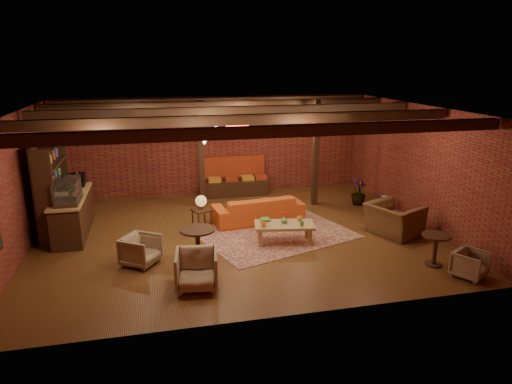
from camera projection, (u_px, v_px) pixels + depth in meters
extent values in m
plane|color=#3A1A0E|center=(238.00, 235.00, 11.75)|extent=(10.00, 10.00, 0.00)
cube|color=black|center=(236.00, 109.00, 10.85)|extent=(10.00, 8.00, 0.02)
cube|color=maroon|center=(215.00, 146.00, 15.05)|extent=(10.00, 0.02, 3.20)
cube|color=maroon|center=(281.00, 232.00, 7.56)|extent=(10.00, 0.02, 3.20)
cube|color=maroon|center=(18.00, 186.00, 10.23)|extent=(0.02, 8.00, 3.20)
cube|color=maroon|center=(418.00, 164.00, 12.37)|extent=(0.02, 8.00, 3.20)
cylinder|color=black|center=(226.00, 116.00, 12.45)|extent=(9.60, 0.12, 0.12)
cube|color=black|center=(201.00, 155.00, 13.61)|extent=(0.16, 0.16, 3.20)
cube|color=black|center=(316.00, 154.00, 13.77)|extent=(0.16, 0.16, 3.20)
imported|color=#337F33|center=(75.00, 186.00, 11.68)|extent=(0.35, 0.39, 0.30)
cube|color=#FF2F19|center=(237.00, 126.00, 14.12)|extent=(0.86, 0.06, 0.30)
cube|color=maroon|center=(275.00, 233.00, 11.82)|extent=(4.38, 3.83, 0.01)
imported|color=#CB501C|center=(258.00, 209.00, 12.64)|extent=(2.57, 1.26, 0.72)
cube|color=#A3814C|center=(284.00, 225.00, 11.12)|extent=(1.54, 0.96, 0.07)
cube|color=#A3814C|center=(260.00, 239.00, 10.92)|extent=(0.09, 0.09, 0.42)
cube|color=#A3814C|center=(310.00, 238.00, 10.97)|extent=(0.09, 0.09, 0.42)
cube|color=#A3814C|center=(259.00, 231.00, 11.41)|extent=(0.09, 0.09, 0.42)
cube|color=#A3814C|center=(307.00, 230.00, 11.45)|extent=(0.09, 0.09, 0.42)
imported|color=gold|center=(264.00, 224.00, 10.91)|extent=(0.17, 0.17, 0.11)
imported|color=#599A46|center=(302.00, 224.00, 10.94)|extent=(0.13, 0.13, 0.11)
imported|color=gold|center=(300.00, 218.00, 11.33)|extent=(0.17, 0.17, 0.11)
imported|color=#599A46|center=(265.00, 220.00, 11.30)|extent=(0.29, 0.29, 0.06)
imported|color=#599A46|center=(284.00, 220.00, 11.14)|extent=(0.16, 0.16, 0.14)
sphere|color=red|center=(284.00, 215.00, 11.11)|extent=(0.10, 0.10, 0.10)
cube|color=black|center=(201.00, 210.00, 12.00)|extent=(0.57, 0.57, 0.04)
cylinder|color=black|center=(202.00, 220.00, 12.07)|extent=(0.04, 0.04, 0.51)
cylinder|color=#915B30|center=(201.00, 209.00, 11.99)|extent=(0.15, 0.15, 0.02)
cylinder|color=#915B30|center=(201.00, 206.00, 11.97)|extent=(0.04, 0.04, 0.21)
sphere|color=gold|center=(201.00, 201.00, 11.92)|extent=(0.30, 0.30, 0.30)
cylinder|color=black|center=(197.00, 230.00, 9.93)|extent=(0.76, 0.76, 0.04)
cylinder|color=black|center=(198.00, 246.00, 10.04)|extent=(0.11, 0.11, 0.74)
cylinder|color=black|center=(199.00, 261.00, 10.14)|extent=(0.46, 0.46, 0.04)
imported|color=#B9AE8F|center=(141.00, 249.00, 9.96)|extent=(0.94, 0.95, 0.72)
imported|color=#B9AE8F|center=(197.00, 268.00, 8.93)|extent=(0.90, 0.86, 0.83)
imported|color=brown|center=(394.00, 214.00, 11.63)|extent=(1.22, 1.45, 1.08)
cube|color=black|center=(382.00, 198.00, 13.19)|extent=(0.53, 0.53, 0.04)
cylinder|color=black|center=(382.00, 206.00, 13.26)|extent=(0.04, 0.04, 0.47)
imported|color=black|center=(383.00, 197.00, 13.18)|extent=(0.21, 0.25, 0.02)
cylinder|color=black|center=(437.00, 236.00, 9.82)|extent=(0.61, 0.61, 0.04)
cylinder|color=black|center=(435.00, 250.00, 9.92)|extent=(0.09, 0.09, 0.66)
cylinder|color=black|center=(433.00, 264.00, 10.01)|extent=(0.36, 0.36, 0.04)
imported|color=#B9AE8F|center=(470.00, 263.00, 9.39)|extent=(0.82, 0.80, 0.63)
imported|color=#4C7F4C|center=(360.00, 167.00, 13.84)|extent=(1.74, 1.74, 2.40)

